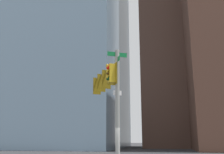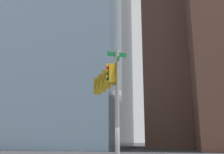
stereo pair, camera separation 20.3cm
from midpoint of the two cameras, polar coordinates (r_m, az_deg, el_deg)
signal_pole_assembly at (r=15.01m, az=-1.36°, el=-2.23°), size 3.07×4.77×6.68m
building_brick_nearside at (r=64.50m, az=19.07°, el=9.28°), size 27.44×15.60×52.26m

